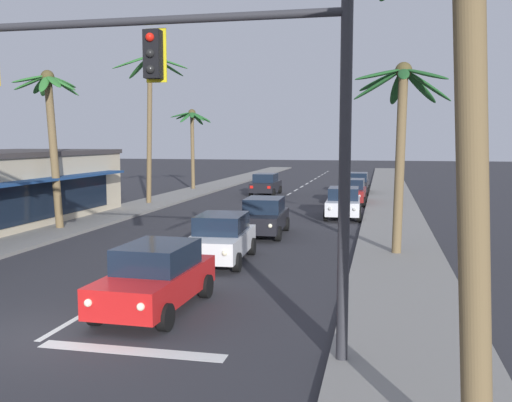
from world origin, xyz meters
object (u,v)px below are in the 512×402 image
Objects in this scene: sedan_lead_at_stop_bar at (156,277)px; palm_left_second at (51,117)px; palm_right_nearest at (469,27)px; sedan_third_in_queue at (221,238)px; sedan_parked_far_kerb at (357,183)px; sedan_fifth_in_queue at (264,216)px; sedan_parked_mid_kerb at (343,203)px; palm_right_second at (401,115)px; sedan_parked_nearest_kerb at (351,191)px; palm_left_farthest at (193,128)px; traffic_signal_mast at (163,90)px; palm_left_third at (150,93)px; sedan_oncoming_far at (266,184)px.

palm_left_second is at bearing 130.98° from sedan_lead_at_stop_bar.
palm_left_second is at bearing 133.15° from palm_right_nearest.
sedan_third_in_queue is at bearing 118.14° from palm_right_nearest.
sedan_fifth_in_queue is at bearing -98.74° from sedan_parked_far_kerb.
sedan_third_in_queue is 14.42m from palm_right_nearest.
palm_right_second reaches higher than sedan_parked_mid_kerb.
sedan_fifth_in_queue is at bearing 108.77° from palm_right_nearest.
sedan_parked_far_kerb is at bearing 89.77° from sedan_parked_nearest_kerb.
palm_left_second is 22.19m from palm_left_farthest.
palm_left_second is (-10.95, 13.75, 0.10)m from traffic_signal_mast.
palm_right_second is at bearing 53.28° from sedan_lead_at_stop_bar.
palm_left_farthest is at bearing 106.98° from sedan_lead_at_stop_bar.
palm_left_third reaches higher than sedan_parked_mid_kerb.
sedan_third_in_queue is 19.83m from palm_left_third.
palm_right_second reaches higher than sedan_parked_far_kerb.
palm_left_second is at bearing 128.53° from traffic_signal_mast.
palm_left_farthest reaches higher than sedan_lead_at_stop_bar.
palm_right_nearest reaches higher than palm_right_second.
palm_right_nearest reaches higher than sedan_parked_far_kerb.
sedan_fifth_in_queue is at bearing -103.31° from sedan_parked_nearest_kerb.
sedan_lead_at_stop_bar is 33.13m from sedan_parked_far_kerb.
palm_left_third reaches higher than palm_right_second.
palm_right_second is at bearing -67.04° from sedan_oncoming_far.
sedan_fifth_in_queue is 21.31m from sedan_parked_far_kerb.
palm_left_third reaches higher than traffic_signal_mast.
palm_left_third reaches higher than sedan_fifth_in_queue.
sedan_parked_nearest_kerb is 20.00m from palm_left_second.
sedan_third_in_queue is 1.01× the size of sedan_oncoming_far.
palm_left_second is (-9.64, 11.10, 4.50)m from sedan_lead_at_stop_bar.
sedan_lead_at_stop_bar is 0.56× the size of palm_right_nearest.
sedan_parked_mid_kerb is at bearing 64.24° from sedan_fifth_in_queue.
palm_right_second is (16.30, -25.07, -0.05)m from palm_left_farthest.
sedan_lead_at_stop_bar is 0.65× the size of palm_left_farthest.
traffic_signal_mast is at bearing -95.92° from sedan_parked_mid_kerb.
sedan_fifth_in_queue is 7.21m from sedan_parked_mid_kerb.
sedan_parked_nearest_kerb is 0.56× the size of palm_right_nearest.
sedan_parked_nearest_kerb is 0.99× the size of sedan_parked_mid_kerb.
sedan_parked_far_kerb is at bearing 89.59° from sedan_parked_mid_kerb.
sedan_third_in_queue and sedan_parked_nearest_kerb have the same top height.
sedan_parked_far_kerb is 39.39m from palm_right_nearest.
sedan_parked_far_kerb is at bearing 82.48° from sedan_third_in_queue.
sedan_oncoming_far is at bearing 119.26° from sedan_parked_mid_kerb.
palm_left_second reaches higher than sedan_oncoming_far.
sedan_parked_mid_kerb is at bearing -60.74° from sedan_oncoming_far.
traffic_signal_mast is 35.93m from sedan_parked_far_kerb.
sedan_parked_far_kerb is at bearing 83.77° from sedan_lead_at_stop_bar.
sedan_oncoming_far is at bearing 104.92° from palm_right_nearest.
palm_right_second is at bearing -75.38° from sedan_parked_mid_kerb.
sedan_third_in_queue is 19.81m from sedan_parked_nearest_kerb.
sedan_parked_mid_kerb is (2.18, 21.01, -4.40)m from traffic_signal_mast.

